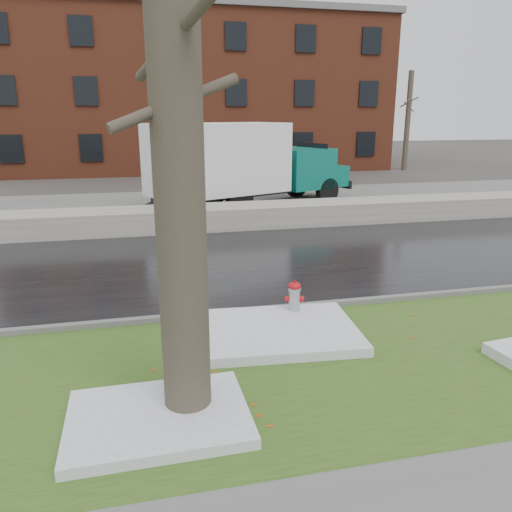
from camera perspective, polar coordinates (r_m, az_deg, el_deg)
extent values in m
plane|color=#47423D|center=(8.74, 0.65, -9.25)|extent=(120.00, 120.00, 0.00)
cube|color=#304A18|center=(7.66, 2.93, -12.97)|extent=(60.00, 4.50, 0.04)
cube|color=black|center=(12.87, -4.09, -0.84)|extent=(60.00, 7.00, 0.03)
cube|color=slate|center=(21.10, -7.77, 5.65)|extent=(60.00, 9.00, 0.03)
cube|color=slate|center=(9.61, -0.76, -6.40)|extent=(60.00, 0.15, 0.14)
cube|color=#A7A299|center=(16.83, -6.39, 4.35)|extent=(60.00, 1.60, 0.75)
cube|color=brown|center=(37.91, -7.53, 17.71)|extent=(26.00, 12.00, 10.00)
cylinder|color=brown|center=(33.94, -20.67, 14.13)|extent=(0.36, 0.36, 6.50)
cylinder|color=brown|center=(33.94, -20.83, 15.73)|extent=(0.84, 1.62, 0.73)
cylinder|color=brown|center=(33.96, -20.99, 17.24)|extent=(1.08, 1.26, 0.66)
cylinder|color=brown|center=(33.94, -20.73, 14.72)|extent=(1.40, 0.61, 0.63)
cylinder|color=brown|center=(36.39, 16.94, 14.51)|extent=(0.36, 0.36, 6.50)
cylinder|color=brown|center=(36.39, 17.06, 16.00)|extent=(0.84, 1.62, 0.73)
cylinder|color=brown|center=(36.41, 17.18, 17.41)|extent=(1.08, 1.26, 0.66)
cylinder|color=brown|center=(36.38, 16.99, 15.05)|extent=(1.40, 0.61, 0.63)
cylinder|color=#9B9FA3|center=(9.32, 4.39, -5.25)|extent=(0.25, 0.25, 0.63)
ellipsoid|color=#AE0D15|center=(9.22, 4.43, -3.41)|extent=(0.29, 0.29, 0.15)
cylinder|color=#AE0D15|center=(9.19, 4.44, -2.93)|extent=(0.05, 0.05, 0.05)
cylinder|color=#AE0D15|center=(9.29, 3.59, -4.90)|extent=(0.11, 0.12, 0.10)
cylinder|color=#AE0D15|center=(9.31, 5.21, -4.88)|extent=(0.11, 0.12, 0.10)
cylinder|color=#9B9FA3|center=(9.42, 4.33, -4.61)|extent=(0.14, 0.12, 0.13)
cylinder|color=brown|center=(5.70, -9.11, 15.90)|extent=(0.61, 0.61, 7.39)
cylinder|color=brown|center=(5.75, -9.46, 23.27)|extent=(0.83, 1.73, 0.77)
cylinder|color=brown|center=(5.70, -9.16, 16.96)|extent=(1.50, 0.59, 0.66)
cube|color=black|center=(20.45, -1.17, 7.25)|extent=(7.66, 3.91, 0.22)
cube|color=silver|center=(19.60, -4.35, 11.03)|extent=(5.85, 4.30, 2.66)
cube|color=#0C6C5C|center=(22.04, 4.95, 10.01)|extent=(2.99, 3.05, 1.67)
cube|color=#0C6C5C|center=(23.03, 7.67, 9.20)|extent=(1.92, 2.45, 0.89)
cube|color=black|center=(22.44, 6.35, 11.59)|extent=(0.82, 1.85, 0.89)
cube|color=black|center=(18.38, -12.95, 4.85)|extent=(2.01, 1.74, 0.66)
cylinder|color=black|center=(21.88, 8.14, 7.40)|extent=(1.11, 0.69, 1.08)
cylinder|color=black|center=(23.41, 4.63, 8.05)|extent=(1.11, 0.69, 1.08)
cylinder|color=black|center=(19.08, -1.87, 6.32)|extent=(1.11, 0.69, 1.08)
cylinder|color=black|center=(20.81, -5.05, 7.07)|extent=(1.11, 0.69, 1.08)
cylinder|color=black|center=(18.27, -6.00, 5.81)|extent=(1.11, 0.69, 1.08)
cylinder|color=black|center=(20.07, -8.95, 6.61)|extent=(1.11, 0.69, 1.08)
imported|color=black|center=(15.95, -9.59, 8.29)|extent=(0.68, 0.46, 1.83)
cube|color=white|center=(8.67, 2.78, -8.60)|extent=(2.76, 2.21, 0.16)
cube|color=white|center=(6.57, -11.06, -17.72)|extent=(2.22, 1.63, 0.14)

